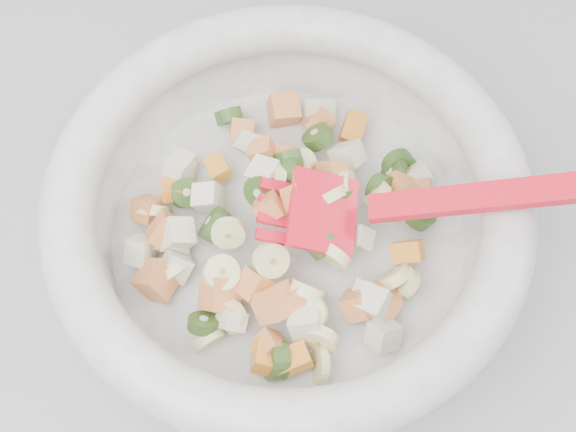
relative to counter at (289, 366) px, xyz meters
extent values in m
cube|color=gray|center=(0.00, 0.00, 0.00)|extent=(2.00, 0.60, 0.90)
cylinder|color=white|center=(-0.01, -0.02, 0.46)|extent=(0.29, 0.29, 0.02)
torus|color=white|center=(-0.01, -0.02, 0.52)|extent=(0.35, 0.35, 0.04)
cylinder|color=beige|center=(0.00, -0.12, 0.48)|extent=(0.03, 0.03, 0.03)
cylinder|color=beige|center=(-0.02, -0.06, 0.50)|extent=(0.04, 0.03, 0.03)
cylinder|color=beige|center=(0.06, -0.08, 0.48)|extent=(0.04, 0.03, 0.04)
cylinder|color=beige|center=(-0.06, -0.06, 0.50)|extent=(0.04, 0.04, 0.02)
cylinder|color=beige|center=(-0.06, -0.09, 0.48)|extent=(0.02, 0.03, 0.03)
cylinder|color=beige|center=(0.07, -0.02, 0.49)|extent=(0.03, 0.03, 0.02)
cylinder|color=beige|center=(0.00, -0.08, 0.49)|extent=(0.03, 0.02, 0.03)
cylinder|color=beige|center=(0.04, -0.01, 0.50)|extent=(0.02, 0.03, 0.03)
cylinder|color=beige|center=(0.07, -0.09, 0.48)|extent=(0.03, 0.03, 0.03)
cylinder|color=beige|center=(0.01, 0.02, 0.50)|extent=(0.03, 0.03, 0.03)
cylinder|color=beige|center=(0.01, -0.01, 0.51)|extent=(0.03, 0.03, 0.03)
cylinder|color=beige|center=(-0.01, 0.01, 0.50)|extent=(0.02, 0.03, 0.03)
cylinder|color=beige|center=(0.00, -0.13, 0.47)|extent=(0.01, 0.03, 0.03)
cylinder|color=beige|center=(-0.08, -0.10, 0.47)|extent=(0.03, 0.02, 0.03)
cylinder|color=beige|center=(-0.05, -0.03, 0.50)|extent=(0.03, 0.02, 0.03)
cylinder|color=beige|center=(-0.02, 0.05, 0.49)|extent=(0.03, 0.02, 0.03)
cylinder|color=beige|center=(0.00, -0.10, 0.49)|extent=(0.03, 0.03, 0.02)
cylinder|color=beige|center=(0.03, -0.02, 0.51)|extent=(0.03, 0.03, 0.03)
cylinder|color=beige|center=(0.02, -0.06, 0.50)|extent=(0.02, 0.03, 0.03)
cylinder|color=beige|center=(-0.10, -0.04, 0.48)|extent=(0.03, 0.02, 0.03)
cylinder|color=beige|center=(-0.11, 0.01, 0.47)|extent=(0.04, 0.02, 0.04)
cube|color=gold|center=(-0.06, -0.07, 0.48)|extent=(0.04, 0.03, 0.04)
cube|color=gold|center=(-0.04, -0.11, 0.48)|extent=(0.03, 0.03, 0.03)
cube|color=gold|center=(0.09, -0.01, 0.48)|extent=(0.03, 0.03, 0.03)
cube|color=gold|center=(0.03, -0.10, 0.48)|extent=(0.03, 0.03, 0.03)
cube|color=gold|center=(0.05, -0.10, 0.48)|extent=(0.03, 0.03, 0.03)
cube|color=gold|center=(-0.01, -0.09, 0.49)|extent=(0.03, 0.03, 0.03)
cube|color=gold|center=(-0.11, 0.01, 0.48)|extent=(0.03, 0.03, 0.03)
cube|color=gold|center=(0.00, 0.03, 0.49)|extent=(0.04, 0.03, 0.04)
cube|color=gold|center=(-0.11, -0.05, 0.48)|extent=(0.04, 0.04, 0.03)
cube|color=gold|center=(-0.10, -0.01, 0.49)|extent=(0.03, 0.04, 0.04)
cube|color=gold|center=(0.03, 0.00, 0.50)|extent=(0.03, 0.03, 0.03)
cube|color=gold|center=(-0.03, -0.09, 0.49)|extent=(0.04, 0.04, 0.04)
cube|color=gold|center=(0.01, 0.08, 0.48)|extent=(0.03, 0.03, 0.03)
cube|color=gold|center=(-0.04, -0.07, 0.49)|extent=(0.03, 0.03, 0.03)
cube|color=gold|center=(0.00, -0.02, 0.51)|extent=(0.02, 0.02, 0.03)
cube|color=gold|center=(0.04, 0.07, 0.48)|extent=(0.03, 0.03, 0.03)
cube|color=gold|center=(-0.02, -0.02, 0.51)|extent=(0.03, 0.02, 0.03)
cube|color=gold|center=(-0.03, 0.07, 0.48)|extent=(0.02, 0.03, 0.03)
cube|color=gold|center=(-0.01, 0.03, 0.50)|extent=(0.03, 0.02, 0.03)
cube|color=gold|center=(0.10, -0.01, 0.48)|extent=(0.02, 0.03, 0.03)
cylinder|color=#4F8B2E|center=(0.01, 0.01, 0.50)|extent=(0.03, 0.03, 0.03)
cylinder|color=#4F8B2E|center=(-0.08, 0.02, 0.48)|extent=(0.03, 0.03, 0.03)
cylinder|color=#4F8B2E|center=(0.08, 0.01, 0.48)|extent=(0.03, 0.03, 0.03)
cylinder|color=#4F8B2E|center=(0.07, -0.01, 0.49)|extent=(0.04, 0.03, 0.03)
cylinder|color=#4F8B2E|center=(-0.03, 0.09, 0.48)|extent=(0.03, 0.02, 0.03)
cylinder|color=#4F8B2E|center=(-0.08, -0.09, 0.48)|extent=(0.03, 0.02, 0.03)
cylinder|color=#4F8B2E|center=(0.02, -0.05, 0.50)|extent=(0.04, 0.03, 0.04)
cylinder|color=#4F8B2E|center=(-0.02, 0.00, 0.50)|extent=(0.03, 0.03, 0.03)
cylinder|color=#4F8B2E|center=(0.09, 0.01, 0.48)|extent=(0.03, 0.02, 0.03)
cylinder|color=#4F8B2E|center=(0.10, -0.03, 0.48)|extent=(0.04, 0.04, 0.03)
cylinder|color=#4F8B2E|center=(-0.03, -0.12, 0.48)|extent=(0.02, 0.03, 0.03)
cylinder|color=#4F8B2E|center=(-0.06, -0.02, 0.49)|extent=(0.03, 0.04, 0.03)
cylinder|color=#4F8B2E|center=(0.03, 0.05, 0.49)|extent=(0.03, 0.04, 0.03)
cylinder|color=#4F8B2E|center=(0.00, 0.02, 0.50)|extent=(0.03, 0.02, 0.04)
cylinder|color=#4F8B2E|center=(0.03, -0.02, 0.50)|extent=(0.03, 0.03, 0.03)
cube|color=beige|center=(0.10, 0.00, 0.48)|extent=(0.02, 0.03, 0.03)
cube|color=beige|center=(0.04, -0.09, 0.48)|extent=(0.03, 0.03, 0.03)
cube|color=beige|center=(-0.12, -0.02, 0.48)|extent=(0.03, 0.03, 0.03)
cube|color=beige|center=(-0.09, -0.02, 0.48)|extent=(0.03, 0.03, 0.03)
cube|color=beige|center=(0.04, -0.05, 0.49)|extent=(0.03, 0.02, 0.03)
cube|color=beige|center=(-0.01, -0.10, 0.49)|extent=(0.03, 0.03, 0.03)
cube|color=beige|center=(0.05, 0.02, 0.49)|extent=(0.03, 0.03, 0.03)
cube|color=beige|center=(-0.02, 0.04, 0.49)|extent=(0.03, 0.03, 0.03)
cube|color=beige|center=(-0.06, -0.09, 0.48)|extent=(0.03, 0.02, 0.03)
cube|color=beige|center=(-0.08, 0.04, 0.48)|extent=(0.03, 0.03, 0.03)
cube|color=beige|center=(0.04, -0.10, 0.49)|extent=(0.03, 0.03, 0.03)
cube|color=beige|center=(-0.09, -0.04, 0.48)|extent=(0.03, 0.03, 0.03)
cube|color=beige|center=(0.04, -0.12, 0.48)|extent=(0.03, 0.03, 0.03)
cube|color=beige|center=(0.04, 0.08, 0.48)|extent=(0.03, 0.03, 0.03)
cube|color=beige|center=(-0.08, 0.04, 0.48)|extent=(0.03, 0.03, 0.02)
cube|color=beige|center=(-0.06, 0.01, 0.49)|extent=(0.03, 0.02, 0.03)
cube|color=beige|center=(-0.09, -0.02, 0.49)|extent=(0.03, 0.02, 0.03)
cube|color=beige|center=(-0.02, 0.01, 0.50)|extent=(0.03, 0.03, 0.03)
cube|color=gold|center=(-0.02, -0.13, 0.48)|extent=(0.03, 0.02, 0.02)
cube|color=gold|center=(-0.04, -0.12, 0.48)|extent=(0.03, 0.03, 0.02)
cube|color=gold|center=(0.08, -0.06, 0.49)|extent=(0.03, 0.02, 0.03)
cube|color=gold|center=(-0.05, 0.04, 0.48)|extent=(0.02, 0.02, 0.02)
cube|color=gold|center=(-0.09, 0.02, 0.48)|extent=(0.02, 0.02, 0.02)
cube|color=gold|center=(0.06, 0.06, 0.48)|extent=(0.03, 0.03, 0.02)
cube|color=red|center=(0.02, -0.03, 0.51)|extent=(0.07, 0.07, 0.03)
cube|color=red|center=(-0.01, 0.00, 0.51)|extent=(0.03, 0.02, 0.01)
cube|color=red|center=(-0.01, -0.02, 0.51)|extent=(0.03, 0.02, 0.01)
cube|color=red|center=(-0.02, -0.03, 0.51)|extent=(0.03, 0.02, 0.01)
cube|color=red|center=(-0.02, -0.04, 0.51)|extent=(0.03, 0.02, 0.01)
cube|color=red|center=(0.13, -0.06, 0.55)|extent=(0.17, 0.06, 0.07)
camera|label=1|loc=(-0.05, -0.26, 0.97)|focal=45.00mm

